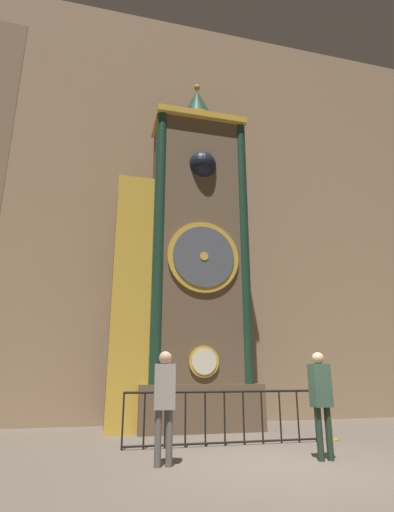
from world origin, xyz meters
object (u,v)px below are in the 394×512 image
at_px(visitor_near, 165,395).
at_px(stanchion_post, 331,425).
at_px(clock_tower, 186,262).
at_px(visitor_far, 321,394).

distance_m(visitor_near, stanchion_post, 4.38).
bearing_deg(stanchion_post, visitor_near, -157.56).
bearing_deg(stanchion_post, clock_tower, 139.83).
relative_size(clock_tower, visitor_far, 6.03).
bearing_deg(visitor_far, stanchion_post, 51.47).
height_order(visitor_near, visitor_far, visitor_far).
distance_m(clock_tower, visitor_far, 5.61).
xyz_separation_m(visitor_near, visitor_far, (2.72, -0.20, 0.00)).
distance_m(visitor_near, visitor_far, 2.73).
bearing_deg(visitor_near, clock_tower, 79.52).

